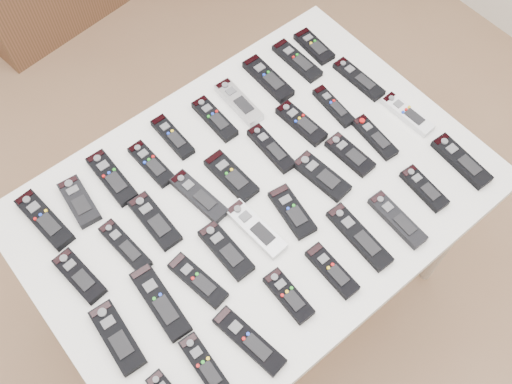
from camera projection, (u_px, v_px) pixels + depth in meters
ground at (215, 291)px, 2.25m from camera, size 4.00×4.00×0.00m
table at (256, 205)px, 1.62m from camera, size 1.25×0.88×0.78m
remote_0 at (45, 220)px, 1.52m from camera, size 0.08×0.20×0.02m
remote_1 at (79, 202)px, 1.55m from camera, size 0.08×0.16×0.02m
remote_2 at (112, 178)px, 1.59m from camera, size 0.06×0.19×0.02m
remote_3 at (151, 164)px, 1.61m from camera, size 0.06×0.17×0.02m
remote_4 at (173, 137)px, 1.66m from camera, size 0.05×0.16×0.02m
remote_5 at (215, 119)px, 1.69m from camera, size 0.05×0.17×0.02m
remote_6 at (239, 102)px, 1.72m from camera, size 0.06×0.18×0.02m
remote_7 at (268, 79)px, 1.76m from camera, size 0.06×0.19×0.02m
remote_8 at (297, 61)px, 1.80m from camera, size 0.05×0.18×0.02m
remote_9 at (314, 46)px, 1.83m from camera, size 0.06×0.15×0.02m
remote_10 at (80, 276)px, 1.45m from camera, size 0.07×0.16×0.02m
remote_11 at (125, 246)px, 1.49m from camera, size 0.06×0.18×0.02m
remote_12 at (155, 221)px, 1.52m from camera, size 0.06×0.18×0.02m
remote_13 at (199, 196)px, 1.56m from camera, size 0.07×0.19×0.02m
remote_14 at (231, 176)px, 1.59m from camera, size 0.07×0.17×0.02m
remote_15 at (271, 148)px, 1.64m from camera, size 0.05×0.17×0.02m
remote_16 at (301, 123)px, 1.68m from camera, size 0.06×0.17×0.02m
remote_17 at (333, 106)px, 1.71m from camera, size 0.05×0.16×0.02m
remote_18 at (359, 79)px, 1.76m from camera, size 0.05×0.18×0.02m
remote_19 at (117, 337)px, 1.37m from camera, size 0.07×0.19×0.02m
remote_20 at (160, 302)px, 1.41m from camera, size 0.07×0.21×0.02m
remote_21 at (198, 280)px, 1.44m from camera, size 0.08×0.18×0.02m
remote_22 at (226, 250)px, 1.48m from camera, size 0.06×0.17×0.02m
remote_23 at (256, 229)px, 1.51m from camera, size 0.07×0.19×0.02m
remote_24 at (292, 211)px, 1.54m from camera, size 0.08×0.17×0.02m
remote_25 at (322, 176)px, 1.59m from camera, size 0.08×0.17×0.02m
remote_26 at (350, 155)px, 1.63m from camera, size 0.06×0.15×0.02m
remote_27 at (375, 137)px, 1.66m from camera, size 0.06×0.16×0.02m
remote_28 at (407, 114)px, 1.70m from camera, size 0.05×0.18×0.02m
remote_30 at (205, 366)px, 1.34m from camera, size 0.06×0.17×0.02m
remote_31 at (249, 341)px, 1.37m from camera, size 0.08×0.21×0.02m
remote_32 at (288, 296)px, 1.42m from camera, size 0.05×0.15×0.02m
remote_33 at (332, 271)px, 1.45m from camera, size 0.05×0.16×0.02m
remote_34 at (359, 237)px, 1.50m from camera, size 0.06×0.21×0.02m
remote_35 at (397, 220)px, 1.52m from camera, size 0.05×0.18×0.02m
remote_36 at (424, 188)px, 1.57m from camera, size 0.06×0.15×0.02m
remote_37 at (461, 161)px, 1.62m from camera, size 0.07×0.19×0.02m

